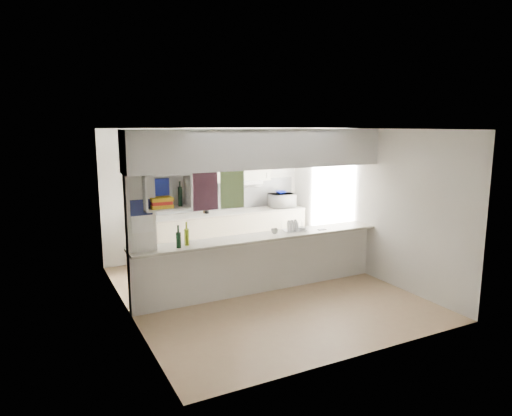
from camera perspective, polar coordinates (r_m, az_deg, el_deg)
floor at (r=7.55m, az=0.66°, el=-10.30°), size 4.80×4.80×0.00m
ceiling at (r=7.06m, az=0.71°, el=9.86°), size 4.80×4.80×0.00m
wall_back at (r=9.35m, az=-6.16°, el=1.93°), size 4.20×0.00×4.20m
wall_left at (r=6.51m, az=-15.94°, el=-2.13°), size 0.00×4.80×4.80m
wall_right at (r=8.36m, az=13.54°, el=0.70°), size 0.00×4.80×4.80m
servery_partition at (r=7.05m, az=-0.56°, el=2.19°), size 4.20×0.50×2.60m
cubby_shelf at (r=6.49m, az=-11.40°, el=1.73°), size 0.65×0.35×0.50m
kitchen_run at (r=9.25m, az=-4.60°, el=-1.12°), size 3.60×0.63×2.24m
microwave at (r=9.76m, az=3.26°, el=0.93°), size 0.57×0.43×0.29m
bowl at (r=9.75m, az=3.12°, el=1.96°), size 0.23×0.23×0.06m
dish_rack at (r=7.62m, az=4.83°, el=-2.28°), size 0.41×0.33×0.20m
cup at (r=7.33m, az=2.33°, el=-2.90°), size 0.13×0.13×0.09m
wine_bottles at (r=6.70m, az=-9.14°, el=-3.70°), size 0.22×0.15×0.35m
plastic_tubs at (r=7.63m, az=5.98°, el=-2.65°), size 0.49×0.17×0.07m
utensil_jar at (r=9.14m, az=-6.17°, el=-0.27°), size 0.09×0.09×0.13m
knife_block at (r=9.16m, az=-6.26°, el=-0.05°), size 0.12×0.10×0.19m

